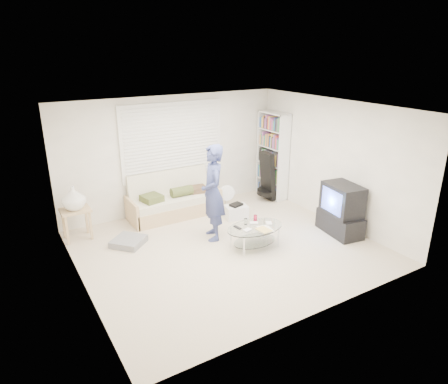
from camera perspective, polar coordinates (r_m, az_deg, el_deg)
ground at (r=7.31m, az=0.42°, el=-7.95°), size 5.00×5.00×0.00m
room_shell at (r=7.10m, az=-1.57°, el=5.35°), size 5.02×4.52×2.51m
window_blinds at (r=8.62m, az=-7.27°, el=7.27°), size 2.32×0.08×1.62m
futon_sofa at (r=8.61m, az=-7.20°, el=-1.36°), size 1.94×0.78×0.95m
grey_floor_pillow at (r=7.60m, az=-13.47°, el=-6.88°), size 0.75×0.75×0.12m
side_table at (r=7.82m, az=-20.67°, el=-1.13°), size 0.53×0.43×1.05m
bookshelf at (r=9.52m, az=6.95°, el=5.19°), size 0.32×0.85×2.03m
guitar_case at (r=9.37m, az=6.19°, el=1.74°), size 0.41×0.42×1.14m
floor_fan at (r=8.83m, az=0.31°, el=-0.48°), size 0.35×0.23×0.58m
storage_bin at (r=8.46m, az=1.74°, el=-2.79°), size 0.51×0.40×0.32m
tv_unit at (r=7.98m, az=16.40°, el=-2.49°), size 0.62×0.98×1.00m
coffee_table at (r=7.21m, az=4.44°, el=-5.52°), size 1.09×0.70×0.52m
standing_person at (r=7.32m, az=-1.60°, el=-0.13°), size 0.61×0.76×1.81m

